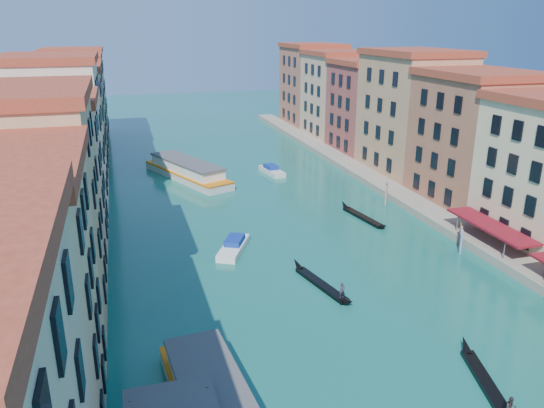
{
  "coord_description": "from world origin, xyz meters",
  "views": [
    {
      "loc": [
        -17.43,
        -8.14,
        24.64
      ],
      "look_at": [
        -2.22,
        44.37,
        6.18
      ],
      "focal_mm": 35.0,
      "sensor_mm": 36.0,
      "label": 1
    }
  ],
  "objects": [
    {
      "name": "left_bank_palazzos",
      "position": [
        -26.0,
        64.68,
        9.71
      ],
      "size": [
        12.8,
        128.4,
        21.0
      ],
      "color": "#C2B08B",
      "rests_on": "ground"
    },
    {
      "name": "right_bank_palazzos",
      "position": [
        30.0,
        65.0,
        9.75
      ],
      "size": [
        12.8,
        128.4,
        21.0
      ],
      "color": "#98543E",
      "rests_on": "ground"
    },
    {
      "name": "quay",
      "position": [
        22.0,
        65.0,
        0.5
      ],
      "size": [
        4.0,
        140.0,
        1.0
      ],
      "primitive_type": "cube",
      "color": "gray",
      "rests_on": "ground"
    },
    {
      "name": "mooring_poles_right",
      "position": [
        19.1,
        28.8,
        1.3
      ],
      "size": [
        1.44,
        54.24,
        3.2
      ],
      "color": "brown",
      "rests_on": "ground"
    },
    {
      "name": "vaporetto_far",
      "position": [
        -7.16,
        78.91,
        1.42
      ],
      "size": [
        12.63,
        21.47,
        3.16
      ],
      "rotation": [
        0.0,
        0.0,
        0.39
      ],
      "color": "beige",
      "rests_on": "ground"
    },
    {
      "name": "gondola_fore",
      "position": [
        0.44,
        35.94,
        0.36
      ],
      "size": [
        3.19,
        10.6,
        2.14
      ],
      "rotation": [
        0.0,
        0.0,
        0.23
      ],
      "color": "black",
      "rests_on": "ground"
    },
    {
      "name": "gondola_right",
      "position": [
        6.15,
        17.81,
        0.41
      ],
      "size": [
        3.64,
        10.57,
        2.15
      ],
      "rotation": [
        0.0,
        0.0,
        -0.27
      ],
      "color": "black",
      "rests_on": "ground"
    },
    {
      "name": "gondola_far",
      "position": [
        12.85,
        52.85,
        0.31
      ],
      "size": [
        2.55,
        10.79,
        1.53
      ],
      "rotation": [
        0.0,
        0.0,
        0.16
      ],
      "color": "black",
      "rests_on": "ground"
    },
    {
      "name": "motorboat_mid",
      "position": [
        -6.04,
        47.04,
        0.57
      ],
      "size": [
        5.16,
        7.27,
        1.46
      ],
      "rotation": [
        0.0,
        0.0,
        -0.47
      ],
      "color": "white",
      "rests_on": "ground"
    },
    {
      "name": "motorboat_far",
      "position": [
        7.54,
        78.21,
        0.55
      ],
      "size": [
        3.18,
        7.13,
        1.43
      ],
      "rotation": [
        0.0,
        0.0,
        0.15
      ],
      "color": "silver",
      "rests_on": "ground"
    }
  ]
}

